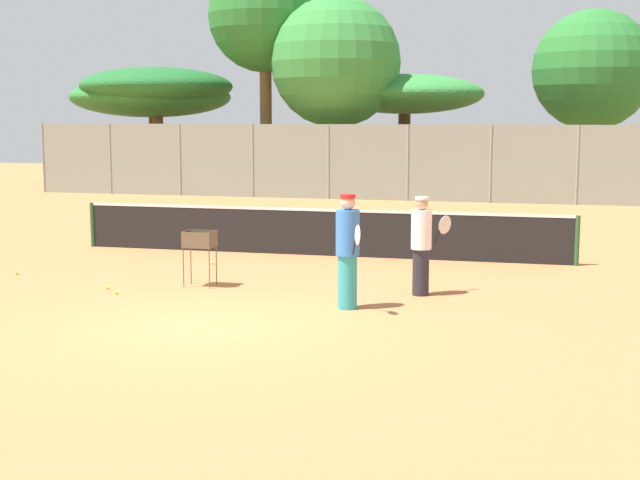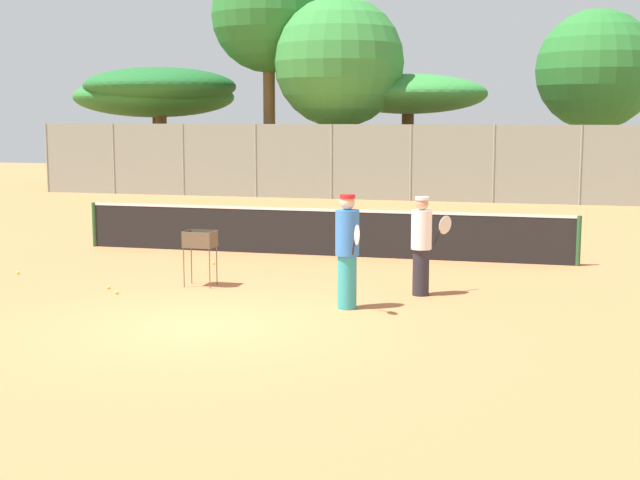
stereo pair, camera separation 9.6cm
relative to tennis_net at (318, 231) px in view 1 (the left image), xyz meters
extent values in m
plane|color=#C67242|center=(0.00, -7.08, -0.56)|extent=(80.00, 80.00, 0.00)
cylinder|color=#26592D|center=(-5.65, 0.00, -0.02)|extent=(0.10, 0.10, 1.07)
cylinder|color=#26592D|center=(5.65, 0.00, -0.02)|extent=(0.10, 0.10, 1.07)
cube|color=black|center=(0.00, 0.00, -0.05)|extent=(11.29, 0.01, 1.01)
cube|color=white|center=(0.00, 0.00, 0.48)|extent=(11.29, 0.02, 0.06)
cylinder|color=gray|center=(-15.07, 13.36, 0.85)|extent=(0.08, 0.08, 2.82)
cylinder|color=gray|center=(-12.06, 13.36, 0.85)|extent=(0.08, 0.08, 2.82)
cylinder|color=gray|center=(-9.04, 13.36, 0.85)|extent=(0.08, 0.08, 2.82)
cylinder|color=gray|center=(-6.03, 13.36, 0.85)|extent=(0.08, 0.08, 2.82)
cylinder|color=gray|center=(-3.01, 13.36, 0.85)|extent=(0.08, 0.08, 2.82)
cylinder|color=gray|center=(0.00, 13.36, 0.85)|extent=(0.08, 0.08, 2.82)
cylinder|color=gray|center=(3.01, 13.36, 0.85)|extent=(0.08, 0.08, 2.82)
cylinder|color=gray|center=(6.03, 13.36, 0.85)|extent=(0.08, 0.08, 2.82)
cube|color=gray|center=(0.00, 13.36, 0.85)|extent=(30.15, 0.01, 2.82)
cylinder|color=brown|center=(-0.89, 18.19, 1.04)|extent=(0.51, 0.51, 3.20)
ellipsoid|color=#338438|center=(-0.89, 18.19, 3.47)|extent=(6.62, 6.62, 1.65)
cylinder|color=brown|center=(-6.53, 16.67, 2.37)|extent=(0.50, 0.50, 5.85)
sphere|color=#28722D|center=(-6.53, 16.67, 6.72)|extent=(4.74, 4.74, 4.74)
cylinder|color=brown|center=(6.62, 17.79, 1.19)|extent=(0.53, 0.53, 3.50)
sphere|color=#28722D|center=(6.62, 17.79, 4.36)|extent=(4.72, 4.72, 4.72)
cylinder|color=brown|center=(-12.02, 17.27, 0.97)|extent=(0.24, 0.24, 3.06)
ellipsoid|color=#28722D|center=(-12.02, 17.27, 3.37)|extent=(7.02, 7.02, 1.75)
cylinder|color=brown|center=(-11.32, 16.38, 1.22)|extent=(0.47, 0.47, 3.56)
ellipsoid|color=#1E6028|center=(-11.32, 16.38, 3.81)|extent=(6.49, 6.49, 1.62)
cylinder|color=brown|center=(-3.30, 15.80, 1.29)|extent=(0.25, 0.25, 3.69)
sphere|color=#338438|center=(-3.30, 15.80, 4.69)|extent=(5.19, 5.19, 5.19)
cylinder|color=#26262D|center=(2.87, -3.91, -0.14)|extent=(0.29, 0.29, 0.83)
cylinder|color=white|center=(2.87, -3.91, 0.61)|extent=(0.36, 0.36, 0.69)
sphere|color=tan|center=(2.87, -3.91, 1.07)|extent=(0.22, 0.22, 0.22)
cylinder|color=white|center=(2.87, -3.91, 1.17)|extent=(0.24, 0.24, 0.06)
cylinder|color=black|center=(3.11, -3.64, 0.44)|extent=(0.12, 0.13, 0.27)
ellipsoid|color=silver|center=(3.23, -3.51, 0.66)|extent=(0.29, 0.31, 0.43)
cylinder|color=teal|center=(1.85, -5.30, -0.11)|extent=(0.32, 0.32, 0.89)
cylinder|color=blue|center=(1.85, -5.30, 0.71)|extent=(0.39, 0.39, 0.74)
sphere|color=#DBB28C|center=(1.85, -5.30, 1.20)|extent=(0.24, 0.24, 0.24)
cylinder|color=red|center=(1.85, -5.30, 1.30)|extent=(0.25, 0.25, 0.06)
cylinder|color=black|center=(2.03, -5.63, 0.52)|extent=(0.10, 0.14, 0.27)
ellipsoid|color=silver|center=(2.12, -5.80, 0.74)|extent=(0.22, 0.36, 0.43)
cylinder|color=brown|center=(-1.48, -4.27, -0.19)|extent=(0.02, 0.02, 0.74)
cylinder|color=brown|center=(-0.97, -4.27, -0.19)|extent=(0.02, 0.02, 0.74)
cylinder|color=brown|center=(-1.48, -3.91, -0.19)|extent=(0.02, 0.02, 0.74)
cylinder|color=brown|center=(-0.97, -3.91, -0.19)|extent=(0.02, 0.02, 0.74)
cube|color=brown|center=(-1.22, -4.09, 0.19)|extent=(0.55, 0.40, 0.01)
cube|color=brown|center=(-1.22, -4.29, 0.33)|extent=(0.55, 0.01, 0.30)
cube|color=brown|center=(-1.22, -3.89, 0.33)|extent=(0.55, 0.01, 0.30)
cube|color=brown|center=(-1.50, -4.09, 0.33)|extent=(0.01, 0.40, 0.30)
cube|color=brown|center=(-0.95, -4.09, 0.33)|extent=(0.01, 0.40, 0.30)
sphere|color=#D1E54C|center=(-1.41, -4.24, 0.23)|extent=(0.07, 0.07, 0.07)
sphere|color=#D1E54C|center=(-1.25, -4.11, 0.28)|extent=(0.07, 0.07, 0.07)
sphere|color=#D1E54C|center=(-1.35, -4.18, 0.28)|extent=(0.07, 0.07, 0.07)
sphere|color=#D1E54C|center=(-1.21, -3.99, 0.23)|extent=(0.07, 0.07, 0.07)
sphere|color=#D1E54C|center=(-1.22, -4.06, 0.23)|extent=(0.07, 0.07, 0.07)
sphere|color=#D1E54C|center=(-1.29, -4.00, 0.28)|extent=(0.07, 0.07, 0.07)
sphere|color=#D1E54C|center=(-1.10, -4.19, 0.23)|extent=(0.07, 0.07, 0.07)
sphere|color=#D1E54C|center=(-1.16, -3.97, 0.28)|extent=(0.07, 0.07, 0.07)
sphere|color=#D1E54C|center=(-1.21, -4.00, 0.23)|extent=(0.07, 0.07, 0.07)
sphere|color=#D1E54C|center=(-1.13, -4.01, 0.23)|extent=(0.07, 0.07, 0.07)
sphere|color=#D1E54C|center=(-1.23, -4.17, 0.23)|extent=(0.07, 0.07, 0.07)
sphere|color=#D1E54C|center=(-1.42, -3.95, 0.23)|extent=(0.07, 0.07, 0.07)
sphere|color=#D1E54C|center=(-1.23, -4.04, 0.23)|extent=(0.07, 0.07, 0.07)
sphere|color=#D1E54C|center=(-2.77, -4.77, -0.53)|extent=(0.07, 0.07, 0.07)
sphere|color=#D1E54C|center=(-5.25, -3.86, -0.53)|extent=(0.07, 0.07, 0.07)
sphere|color=#D1E54C|center=(-2.39, -5.17, -0.53)|extent=(0.07, 0.07, 0.07)
sphere|color=#D1E54C|center=(-1.89, -1.74, -0.53)|extent=(0.07, 0.07, 0.07)
cube|color=#232328|center=(1.75, 16.15, -0.11)|extent=(4.20, 1.70, 0.90)
cube|color=#33383D|center=(1.55, 16.15, 0.69)|extent=(2.20, 1.50, 0.70)
camera|label=1|loc=(4.95, -19.36, 2.61)|focal=50.00mm
camera|label=2|loc=(5.04, -19.33, 2.61)|focal=50.00mm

